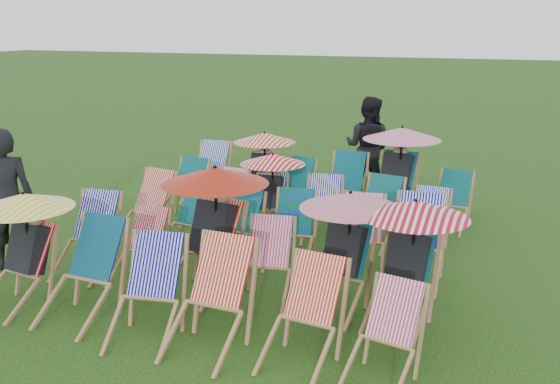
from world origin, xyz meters
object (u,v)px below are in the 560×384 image
(deckchair_5, at_px, (384,337))
(deckchair_29, at_px, (450,201))
(person_left, at_px, (7,199))
(deckchair_0, at_px, (19,248))
(person_rear, at_px, (368,147))

(deckchair_5, xyz_separation_m, deckchair_29, (0.06, 4.51, 0.00))
(deckchair_29, distance_m, person_left, 6.20)
(deckchair_0, distance_m, deckchair_29, 6.04)
(deckchair_5, height_order, deckchair_29, deckchair_29)
(deckchair_29, relative_size, person_left, 0.46)
(deckchair_0, height_order, person_rear, person_rear)
(deckchair_29, xyz_separation_m, person_rear, (-1.61, 1.38, 0.47))
(deckchair_0, distance_m, deckchair_5, 4.04)
(person_rear, bearing_deg, deckchair_5, 112.70)
(person_rear, bearing_deg, deckchair_29, 147.43)
(deckchair_29, bearing_deg, person_left, -136.88)
(deckchair_29, height_order, person_rear, person_rear)
(deckchair_5, distance_m, person_left, 5.05)
(deckchair_5, relative_size, deckchair_29, 1.02)
(deckchair_5, relative_size, person_rear, 0.48)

